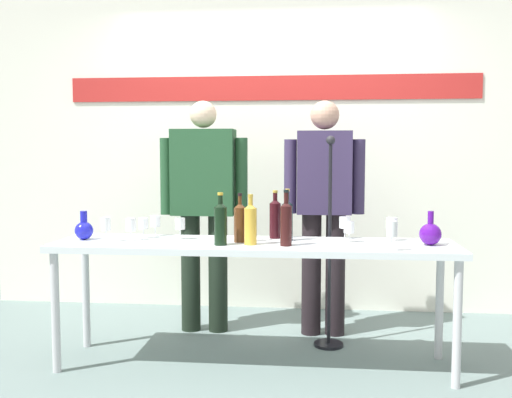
# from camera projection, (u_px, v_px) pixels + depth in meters

# --- Properties ---
(ground_plane) EXTENTS (10.00, 10.00, 0.00)m
(ground_plane) POSITION_uv_depth(u_px,v_px,m) (254.00, 365.00, 3.60)
(ground_plane) COLOR slate
(back_wall) EXTENTS (4.82, 0.11, 3.00)m
(back_wall) POSITION_uv_depth(u_px,v_px,m) (271.00, 130.00, 4.85)
(back_wall) COLOR white
(back_wall) RESTS_ON ground
(display_table) EXTENTS (2.45, 0.56, 0.77)m
(display_table) POSITION_uv_depth(u_px,v_px,m) (254.00, 253.00, 3.54)
(display_table) COLOR silver
(display_table) RESTS_ON ground
(decanter_blue_left) EXTENTS (0.11, 0.11, 0.18)m
(decanter_blue_left) POSITION_uv_depth(u_px,v_px,m) (84.00, 229.00, 3.65)
(decanter_blue_left) COLOR #1C1EB3
(decanter_blue_left) RESTS_ON display_table
(decanter_blue_right) EXTENTS (0.13, 0.13, 0.20)m
(decanter_blue_right) POSITION_uv_depth(u_px,v_px,m) (430.00, 234.00, 3.43)
(decanter_blue_right) COLOR #4D118B
(decanter_blue_right) RESTS_ON display_table
(presenter_left) EXTENTS (0.64, 0.22, 1.69)m
(presenter_left) POSITION_uv_depth(u_px,v_px,m) (204.00, 199.00, 4.23)
(presenter_left) COLOR black
(presenter_left) RESTS_ON ground
(presenter_right) EXTENTS (0.57, 0.22, 1.68)m
(presenter_right) POSITION_uv_depth(u_px,v_px,m) (324.00, 203.00, 4.14)
(presenter_right) COLOR black
(presenter_right) RESTS_ON ground
(wine_bottle_0) EXTENTS (0.07, 0.07, 0.31)m
(wine_bottle_0) POSITION_uv_depth(u_px,v_px,m) (275.00, 217.00, 3.70)
(wine_bottle_0) COLOR black
(wine_bottle_0) RESTS_ON display_table
(wine_bottle_1) EXTENTS (0.07, 0.07, 0.33)m
(wine_bottle_1) POSITION_uv_depth(u_px,v_px,m) (286.00, 222.00, 3.40)
(wine_bottle_1) COLOR black
(wine_bottle_1) RESTS_ON display_table
(wine_bottle_2) EXTENTS (0.07, 0.07, 0.32)m
(wine_bottle_2) POSITION_uv_depth(u_px,v_px,m) (287.00, 219.00, 3.60)
(wine_bottle_2) COLOR black
(wine_bottle_2) RESTS_ON display_table
(wine_bottle_3) EXTENTS (0.07, 0.07, 0.30)m
(wine_bottle_3) POSITION_uv_depth(u_px,v_px,m) (240.00, 221.00, 3.55)
(wine_bottle_3) COLOR #4F2C14
(wine_bottle_3) RESTS_ON display_table
(wine_bottle_4) EXTENTS (0.07, 0.07, 0.30)m
(wine_bottle_4) POSITION_uv_depth(u_px,v_px,m) (250.00, 223.00, 3.45)
(wine_bottle_4) COLOR gold
(wine_bottle_4) RESTS_ON display_table
(wine_bottle_5) EXTENTS (0.07, 0.07, 0.31)m
(wine_bottle_5) POSITION_uv_depth(u_px,v_px,m) (220.00, 222.00, 3.43)
(wine_bottle_5) COLOR black
(wine_bottle_5) RESTS_ON display_table
(wine_glass_left_0) EXTENTS (0.07, 0.07, 0.14)m
(wine_glass_left_0) POSITION_uv_depth(u_px,v_px,m) (155.00, 222.00, 3.81)
(wine_glass_left_0) COLOR white
(wine_glass_left_0) RESTS_ON display_table
(wine_glass_left_1) EXTENTS (0.06, 0.06, 0.15)m
(wine_glass_left_1) POSITION_uv_depth(u_px,v_px,m) (106.00, 225.00, 3.56)
(wine_glass_left_1) COLOR white
(wine_glass_left_1) RESTS_ON display_table
(wine_glass_left_2) EXTENTS (0.06, 0.06, 0.14)m
(wine_glass_left_2) POSITION_uv_depth(u_px,v_px,m) (131.00, 225.00, 3.61)
(wine_glass_left_2) COLOR white
(wine_glass_left_2) RESTS_ON display_table
(wine_glass_left_3) EXTENTS (0.06, 0.06, 0.13)m
(wine_glass_left_3) POSITION_uv_depth(u_px,v_px,m) (143.00, 224.00, 3.71)
(wine_glass_left_3) COLOR white
(wine_glass_left_3) RESTS_ON display_table
(wine_glass_left_4) EXTENTS (0.06, 0.06, 0.14)m
(wine_glass_left_4) POSITION_uv_depth(u_px,v_px,m) (180.00, 224.00, 3.66)
(wine_glass_left_4) COLOR white
(wine_glass_left_4) RESTS_ON display_table
(wine_glass_right_0) EXTENTS (0.07, 0.07, 0.13)m
(wine_glass_right_0) POSITION_uv_depth(u_px,v_px,m) (349.00, 228.00, 3.54)
(wine_glass_right_0) COLOR white
(wine_glass_right_0) RESTS_ON display_table
(wine_glass_right_1) EXTENTS (0.07, 0.07, 0.14)m
(wine_glass_right_1) POSITION_uv_depth(u_px,v_px,m) (345.00, 223.00, 3.69)
(wine_glass_right_1) COLOR white
(wine_glass_right_1) RESTS_ON display_table
(wine_glass_right_2) EXTENTS (0.06, 0.06, 0.17)m
(wine_glass_right_2) POSITION_uv_depth(u_px,v_px,m) (392.00, 229.00, 3.23)
(wine_glass_right_2) COLOR white
(wine_glass_right_2) RESTS_ON display_table
(wine_glass_right_3) EXTENTS (0.07, 0.07, 0.15)m
(wine_glass_right_3) POSITION_uv_depth(u_px,v_px,m) (392.00, 224.00, 3.60)
(wine_glass_right_3) COLOR white
(wine_glass_right_3) RESTS_ON display_table
(microphone_stand) EXTENTS (0.20, 0.20, 1.43)m
(microphone_stand) POSITION_uv_depth(u_px,v_px,m) (329.00, 278.00, 3.92)
(microphone_stand) COLOR black
(microphone_stand) RESTS_ON ground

